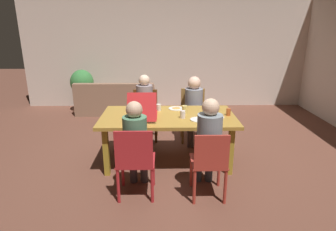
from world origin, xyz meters
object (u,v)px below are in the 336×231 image
object	(u,v)px
person_3	(194,104)
drinking_glass_2	(159,107)
plate_1	(217,117)
plate_2	(176,108)
chair_0	(145,113)
person_2	(136,140)
drinking_glass_3	(183,114)
person_1	(208,140)
chair_2	(135,160)
drinking_glass_0	(185,110)
potted_plant	(82,86)
chair_1	(209,162)
pizza_box_0	(143,113)
chair_3	(193,112)
dining_table	(168,120)
drinking_glass_1	(228,112)
couch	(116,101)
plate_0	(199,120)
person_0	(145,104)

from	to	relation	value
person_3	drinking_glass_2	xyz separation A→B (m)	(-0.61, -0.54, 0.10)
plate_1	plate_2	xyz separation A→B (m)	(-0.56, 0.46, -0.00)
person_3	plate_1	distance (m)	0.94
chair_0	drinking_glass_2	distance (m)	0.84
person_2	drinking_glass_3	xyz separation A→B (m)	(0.61, 0.69, 0.11)
person_1	chair_2	size ratio (longest dim) A/B	1.36
drinking_glass_0	potted_plant	world-z (taller)	potted_plant
chair_1	person_3	xyz separation A→B (m)	(0.00, 1.79, 0.20)
chair_0	plate_2	xyz separation A→B (m)	(0.54, -0.65, 0.27)
person_2	drinking_glass_3	distance (m)	0.93
person_3	drinking_glass_2	world-z (taller)	person_3
plate_1	drinking_glass_3	world-z (taller)	drinking_glass_3
chair_0	pizza_box_0	distance (m)	1.09
person_2	plate_2	world-z (taller)	person_2
plate_2	potted_plant	world-z (taller)	potted_plant
chair_3	plate_2	distance (m)	0.73
drinking_glass_2	person_3	bearing A→B (deg)	41.51
dining_table	plate_1	bearing A→B (deg)	-9.82
chair_1	plate_1	size ratio (longest dim) A/B	4.18
drinking_glass_1	pizza_box_0	bearing A→B (deg)	-178.46
person_3	couch	distance (m)	2.49
pizza_box_0	drinking_glass_2	distance (m)	0.38
chair_2	chair_3	world-z (taller)	chair_3
chair_2	drinking_glass_0	world-z (taller)	chair_2
person_3	potted_plant	xyz separation A→B (m)	(-2.48, 1.94, -0.06)
drinking_glass_2	chair_3	bearing A→B (deg)	48.50
chair_0	pizza_box_0	size ratio (longest dim) A/B	1.56
dining_table	drinking_glass_0	bearing A→B (deg)	18.71
chair_2	plate_2	world-z (taller)	chair_2
drinking_glass_3	potted_plant	xyz separation A→B (m)	(-2.22, 2.86, -0.16)
chair_2	drinking_glass_3	bearing A→B (deg)	54.20
person_2	drinking_glass_1	distance (m)	1.52
plate_0	couch	distance (m)	3.29
person_3	plate_2	bearing A→B (deg)	-126.36
pizza_box_0	plate_1	world-z (taller)	pizza_box_0
chair_2	drinking_glass_1	distance (m)	1.63
drinking_glass_3	couch	xyz separation A→B (m)	(-1.41, 2.73, -0.52)
pizza_box_0	couch	bearing A→B (deg)	107.55
pizza_box_0	person_1	bearing A→B (deg)	-43.83
chair_0	person_3	world-z (taller)	person_3
plate_1	drinking_glass_3	bearing A→B (deg)	-178.94
drinking_glass_1	potted_plant	bearing A→B (deg)	136.49
person_3	plate_1	world-z (taller)	person_3
chair_0	person_0	xyz separation A→B (m)	(-0.00, -0.15, 0.21)
dining_table	pizza_box_0	bearing A→B (deg)	-171.68
person_0	person_2	world-z (taller)	person_0
drinking_glass_1	plate_1	bearing A→B (deg)	-151.48
potted_plant	plate_1	bearing A→B (deg)	-46.45
person_0	drinking_glass_1	xyz separation A→B (m)	(1.29, -0.86, 0.11)
chair_1	chair_2	xyz separation A→B (m)	(-0.87, 0.03, 0.02)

